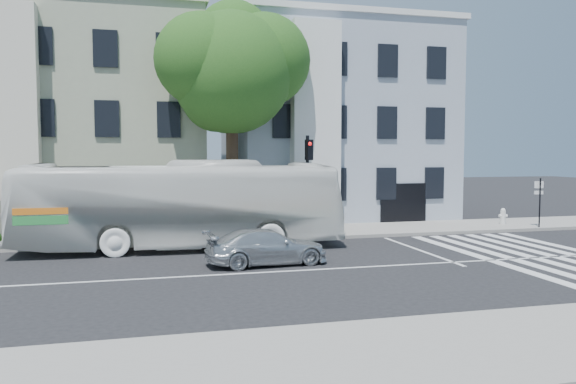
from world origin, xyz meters
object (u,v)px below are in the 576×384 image
object	(u,v)px
bus	(182,205)
sedan	(267,247)
traffic_signal	(308,171)
fire_hydrant	(503,216)

from	to	relation	value
bus	sedan	bearing A→B (deg)	-144.58
sedan	traffic_signal	xyz separation A→B (m)	(3.26, 6.12, 2.38)
traffic_signal	sedan	bearing A→B (deg)	-139.07
traffic_signal	bus	bearing A→B (deg)	179.42
bus	fire_hydrant	xyz separation A→B (m)	(16.54, 2.62, -1.20)
bus	traffic_signal	distance (m)	6.40
fire_hydrant	sedan	bearing A→B (deg)	-154.80
bus	traffic_signal	bearing A→B (deg)	-67.96
bus	sedan	xyz separation A→B (m)	(2.63, -3.93, -1.16)
bus	fire_hydrant	world-z (taller)	bus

